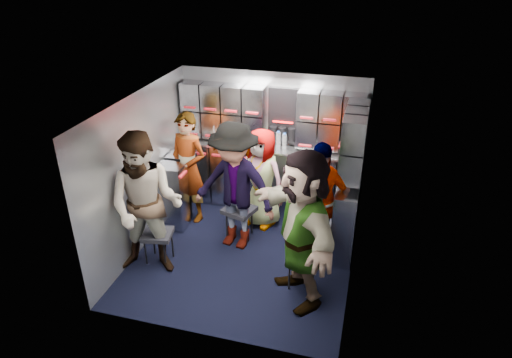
% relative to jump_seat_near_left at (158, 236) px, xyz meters
% --- Properties ---
extents(floor, '(3.00, 3.00, 0.00)m').
position_rel_jump_seat_near_left_xyz_m(floor, '(1.04, 0.44, -0.38)').
color(floor, black).
rests_on(floor, ground).
extents(wall_back, '(2.80, 0.04, 2.10)m').
position_rel_jump_seat_near_left_xyz_m(wall_back, '(1.04, 1.94, 0.67)').
color(wall_back, '#9A9EA8').
rests_on(wall_back, ground).
extents(wall_left, '(0.04, 3.00, 2.10)m').
position_rel_jump_seat_near_left_xyz_m(wall_left, '(-0.36, 0.44, 0.67)').
color(wall_left, '#9A9EA8').
rests_on(wall_left, ground).
extents(wall_right, '(0.04, 3.00, 2.10)m').
position_rel_jump_seat_near_left_xyz_m(wall_right, '(2.44, 0.44, 0.67)').
color(wall_right, '#9A9EA8').
rests_on(wall_right, ground).
extents(ceiling, '(2.80, 3.00, 0.02)m').
position_rel_jump_seat_near_left_xyz_m(ceiling, '(1.04, 0.44, 1.72)').
color(ceiling, silver).
rests_on(ceiling, wall_back).
extents(cart_bank_back, '(2.68, 0.38, 0.99)m').
position_rel_jump_seat_near_left_xyz_m(cart_bank_back, '(1.04, 1.73, 0.11)').
color(cart_bank_back, '#9195A0').
rests_on(cart_bank_back, ground).
extents(cart_bank_left, '(0.38, 0.76, 0.99)m').
position_rel_jump_seat_near_left_xyz_m(cart_bank_left, '(-0.15, 1.00, 0.11)').
color(cart_bank_left, '#9195A0').
rests_on(cart_bank_left, ground).
extents(counter, '(2.68, 0.42, 0.03)m').
position_rel_jump_seat_near_left_xyz_m(counter, '(1.04, 1.73, 0.63)').
color(counter, '#B9BBC0').
rests_on(counter, cart_bank_back).
extents(locker_bank_back, '(2.68, 0.28, 0.82)m').
position_rel_jump_seat_near_left_xyz_m(locker_bank_back, '(1.04, 1.79, 1.11)').
color(locker_bank_back, '#9195A0').
rests_on(locker_bank_back, wall_back).
extents(locker_bank_right, '(0.28, 1.00, 0.82)m').
position_rel_jump_seat_near_left_xyz_m(locker_bank_right, '(2.29, 1.14, 1.11)').
color(locker_bank_right, '#9195A0').
rests_on(locker_bank_right, wall_right).
extents(right_cabinet, '(0.28, 1.20, 1.00)m').
position_rel_jump_seat_near_left_xyz_m(right_cabinet, '(2.29, 1.04, 0.12)').
color(right_cabinet, '#9195A0').
rests_on(right_cabinet, ground).
extents(coffee_niche, '(0.46, 0.16, 0.84)m').
position_rel_jump_seat_near_left_xyz_m(coffee_niche, '(1.22, 1.85, 1.09)').
color(coffee_niche, black).
rests_on(coffee_niche, wall_back).
extents(red_latch_strip, '(2.60, 0.02, 0.03)m').
position_rel_jump_seat_near_left_xyz_m(red_latch_strip, '(1.04, 1.53, 0.50)').
color(red_latch_strip, maroon).
rests_on(red_latch_strip, cart_bank_back).
extents(jump_seat_near_left, '(0.43, 0.41, 0.43)m').
position_rel_jump_seat_near_left_xyz_m(jump_seat_near_left, '(0.00, 0.00, 0.00)').
color(jump_seat_near_left, black).
rests_on(jump_seat_near_left, ground).
extents(jump_seat_mid_left, '(0.49, 0.47, 0.47)m').
position_rel_jump_seat_near_left_xyz_m(jump_seat_mid_left, '(0.85, 0.80, 0.03)').
color(jump_seat_mid_left, black).
rests_on(jump_seat_mid_left, ground).
extents(jump_seat_center, '(0.44, 0.42, 0.43)m').
position_rel_jump_seat_near_left_xyz_m(jump_seat_center, '(1.05, 1.43, -0.00)').
color(jump_seat_center, black).
rests_on(jump_seat_center, ground).
extents(jump_seat_mid_right, '(0.49, 0.48, 0.45)m').
position_rel_jump_seat_near_left_xyz_m(jump_seat_mid_right, '(1.94, 0.78, 0.01)').
color(jump_seat_mid_right, black).
rests_on(jump_seat_mid_right, ground).
extents(jump_seat_near_right, '(0.37, 0.35, 0.42)m').
position_rel_jump_seat_near_left_xyz_m(jump_seat_near_right, '(1.88, 0.00, -0.01)').
color(jump_seat_near_right, black).
rests_on(jump_seat_near_right, ground).
extents(attendant_standing, '(0.68, 0.53, 1.66)m').
position_rel_jump_seat_near_left_xyz_m(attendant_standing, '(-0.01, 1.11, 0.45)').
color(attendant_standing, black).
rests_on(attendant_standing, ground).
extents(attendant_arc_a, '(1.02, 0.86, 1.86)m').
position_rel_jump_seat_near_left_xyz_m(attendant_arc_a, '(0.00, -0.18, 0.55)').
color(attendant_arc_a, black).
rests_on(attendant_arc_a, ground).
extents(attendant_arc_b, '(1.25, 0.85, 1.78)m').
position_rel_jump_seat_near_left_xyz_m(attendant_arc_b, '(0.85, 0.62, 0.51)').
color(attendant_arc_b, black).
rests_on(attendant_arc_b, ground).
extents(attendant_arc_c, '(0.84, 0.68, 1.48)m').
position_rel_jump_seat_near_left_xyz_m(attendant_arc_c, '(1.05, 1.25, 0.36)').
color(attendant_arc_c, black).
rests_on(attendant_arc_c, ground).
extents(attendant_arc_d, '(1.04, 0.66, 1.65)m').
position_rel_jump_seat_near_left_xyz_m(attendant_arc_d, '(1.94, 0.60, 0.44)').
color(attendant_arc_d, black).
rests_on(attendant_arc_d, ground).
extents(attendant_arc_e, '(1.44, 1.74, 1.87)m').
position_rel_jump_seat_near_left_xyz_m(attendant_arc_e, '(1.88, -0.18, 0.55)').
color(attendant_arc_e, black).
rests_on(attendant_arc_e, ground).
extents(bottle_left, '(0.06, 0.06, 0.28)m').
position_rel_jump_seat_near_left_xyz_m(bottle_left, '(0.20, 1.68, 0.78)').
color(bottle_left, white).
rests_on(bottle_left, counter).
extents(bottle_mid, '(0.07, 0.07, 0.26)m').
position_rel_jump_seat_near_left_xyz_m(bottle_mid, '(1.19, 1.68, 0.77)').
color(bottle_mid, white).
rests_on(bottle_mid, counter).
extents(bottle_right, '(0.07, 0.07, 0.24)m').
position_rel_jump_seat_near_left_xyz_m(bottle_right, '(1.28, 1.68, 0.76)').
color(bottle_right, white).
rests_on(bottle_right, counter).
extents(cup_left, '(0.07, 0.07, 0.11)m').
position_rel_jump_seat_near_left_xyz_m(cup_left, '(-0.18, 1.67, 0.70)').
color(cup_left, '#C7B88C').
rests_on(cup_left, counter).
extents(cup_right, '(0.08, 0.08, 0.11)m').
position_rel_jump_seat_near_left_xyz_m(cup_right, '(2.29, 1.67, 0.70)').
color(cup_right, '#C7B88C').
rests_on(cup_right, counter).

